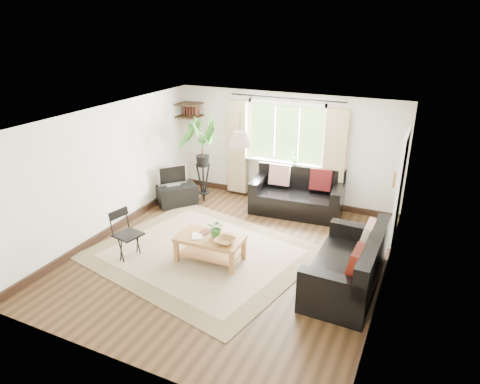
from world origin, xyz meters
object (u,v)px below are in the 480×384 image
at_px(sofa_back, 297,193).
at_px(tv_stand, 177,195).
at_px(sofa_right, 346,262).
at_px(folding_chair, 128,236).
at_px(coffee_table, 210,249).
at_px(palm_stand, 203,161).

bearing_deg(sofa_back, tv_stand, -168.86).
distance_m(sofa_right, folding_chair, 3.57).
bearing_deg(sofa_back, sofa_right, -61.83).
bearing_deg(coffee_table, sofa_right, 5.07).
bearing_deg(tv_stand, palm_stand, -4.87).
xyz_separation_m(sofa_back, folding_chair, (-2.00, -2.99, -0.02)).
distance_m(sofa_right, tv_stand, 4.31).
height_order(sofa_right, coffee_table, sofa_right).
distance_m(coffee_table, palm_stand, 2.69).
height_order(coffee_table, folding_chair, folding_chair).
xyz_separation_m(coffee_table, folding_chair, (-1.30, -0.49, 0.20)).
distance_m(sofa_right, coffee_table, 2.23).
height_order(sofa_back, palm_stand, palm_stand).
bearing_deg(coffee_table, tv_stand, 135.25).
relative_size(sofa_back, tv_stand, 2.27).
bearing_deg(sofa_back, coffee_table, -110.73).
height_order(tv_stand, folding_chair, folding_chair).
bearing_deg(sofa_right, folding_chair, -77.65).
xyz_separation_m(sofa_back, sofa_right, (1.51, -2.31, -0.00)).
bearing_deg(palm_stand, coffee_table, -58.12).
distance_m(tv_stand, palm_stand, 0.93).
xyz_separation_m(coffee_table, tv_stand, (-1.79, 1.78, -0.01)).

